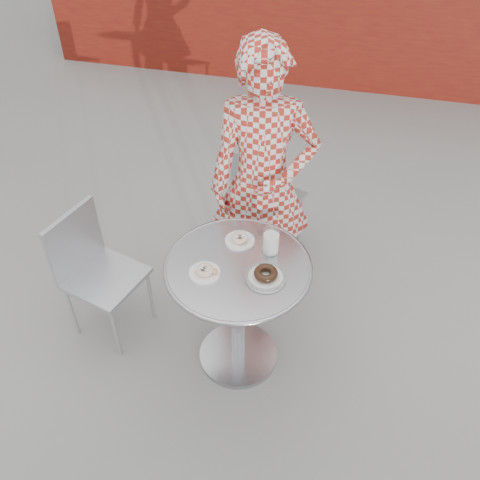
% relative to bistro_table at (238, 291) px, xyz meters
% --- Properties ---
extents(ground, '(60.00, 60.00, 0.00)m').
position_rel_bistro_table_xyz_m(ground, '(0.04, -0.02, -0.57)').
color(ground, '#9D9A95').
rests_on(ground, ground).
extents(bistro_table, '(0.75, 0.75, 0.76)m').
position_rel_bistro_table_xyz_m(bistro_table, '(0.00, 0.00, 0.00)').
color(bistro_table, '#B5B5BA').
rests_on(bistro_table, ground).
extents(chair_far, '(0.49, 0.49, 0.80)m').
position_rel_bistro_table_xyz_m(chair_far, '(-0.03, 1.00, -0.33)').
color(chair_far, '#B2B5BA').
rests_on(chair_far, ground).
extents(chair_left, '(0.48, 0.48, 0.81)m').
position_rel_bistro_table_xyz_m(chair_left, '(-0.81, 0.06, -0.32)').
color(chair_left, '#B2B5BA').
rests_on(chair_left, ground).
extents(seated_person, '(0.68, 0.52, 1.67)m').
position_rel_bistro_table_xyz_m(seated_person, '(-0.00, 0.59, 0.26)').
color(seated_person, '#A72619').
rests_on(seated_person, ground).
extents(plate_far, '(0.16, 0.16, 0.04)m').
position_rel_bistro_table_xyz_m(plate_far, '(-0.03, 0.17, 0.20)').
color(plate_far, white).
rests_on(plate_far, bistro_table).
extents(plate_near, '(0.15, 0.15, 0.04)m').
position_rel_bistro_table_xyz_m(plate_near, '(-0.14, -0.09, 0.20)').
color(plate_near, white).
rests_on(plate_near, bistro_table).
extents(plate_checker, '(0.20, 0.20, 0.05)m').
position_rel_bistro_table_xyz_m(plate_checker, '(0.15, -0.05, 0.20)').
color(plate_checker, white).
rests_on(plate_checker, bistro_table).
extents(milk_cup, '(0.09, 0.09, 0.14)m').
position_rel_bistro_table_xyz_m(milk_cup, '(0.14, 0.14, 0.25)').
color(milk_cup, white).
rests_on(milk_cup, bistro_table).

